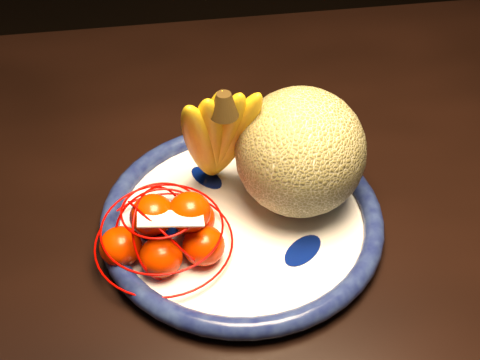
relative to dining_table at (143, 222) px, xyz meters
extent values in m
cube|color=black|center=(0.00, 0.00, 0.06)|extent=(1.52, 0.98, 0.04)
cylinder|color=black|center=(0.69, 0.32, -0.31)|extent=(0.06, 0.06, 0.69)
cylinder|color=white|center=(0.12, -0.11, 0.08)|extent=(0.32, 0.32, 0.01)
torus|color=#070A3D|center=(0.12, -0.11, 0.10)|extent=(0.35, 0.35, 0.03)
cylinder|color=white|center=(0.12, -0.11, 0.08)|extent=(0.16, 0.16, 0.00)
ellipsoid|color=#041157|center=(0.18, -0.18, 0.09)|extent=(0.13, 0.12, 0.00)
ellipsoid|color=#041157|center=(0.09, -0.03, 0.09)|extent=(0.10, 0.12, 0.00)
ellipsoid|color=#041157|center=(0.02, -0.11, 0.09)|extent=(0.10, 0.07, 0.00)
sphere|color=olive|center=(0.20, -0.09, 0.17)|extent=(0.16, 0.16, 0.16)
ellipsoid|color=yellow|center=(0.09, -0.05, 0.18)|extent=(0.08, 0.12, 0.18)
ellipsoid|color=yellow|center=(0.10, -0.05, 0.19)|extent=(0.06, 0.11, 0.19)
ellipsoid|color=yellow|center=(0.10, -0.05, 0.19)|extent=(0.05, 0.10, 0.19)
ellipsoid|color=yellow|center=(0.11, -0.05, 0.19)|extent=(0.07, 0.11, 0.19)
ellipsoid|color=yellow|center=(0.12, -0.05, 0.18)|extent=(0.10, 0.11, 0.18)
cone|color=black|center=(0.10, -0.05, 0.27)|extent=(0.03, 0.03, 0.03)
ellipsoid|color=#EB3300|center=(-0.03, -0.14, 0.11)|extent=(0.05, 0.05, 0.05)
ellipsoid|color=#EB3300|center=(0.02, -0.17, 0.11)|extent=(0.05, 0.05, 0.05)
ellipsoid|color=#EB3300|center=(0.06, -0.16, 0.11)|extent=(0.05, 0.05, 0.05)
ellipsoid|color=#EB3300|center=(0.01, -0.10, 0.11)|extent=(0.05, 0.05, 0.05)
ellipsoid|color=#EB3300|center=(0.06, -0.12, 0.11)|extent=(0.05, 0.05, 0.05)
ellipsoid|color=#EB3300|center=(0.01, -0.13, 0.15)|extent=(0.05, 0.05, 0.05)
ellipsoid|color=#EB3300|center=(0.05, -0.14, 0.15)|extent=(0.05, 0.05, 0.05)
torus|color=#C00300|center=(0.02, -0.13, 0.10)|extent=(0.21, 0.21, 0.00)
torus|color=#C00300|center=(0.02, -0.13, 0.13)|extent=(0.18, 0.18, 0.00)
torus|color=#C00300|center=(0.02, -0.13, 0.16)|extent=(0.11, 0.11, 0.00)
torus|color=#C00300|center=(0.02, -0.13, 0.12)|extent=(0.11, 0.05, 0.10)
torus|color=#C00300|center=(0.02, -0.13, 0.12)|extent=(0.10, 0.12, 0.10)
torus|color=#C00300|center=(0.02, -0.13, 0.12)|extent=(0.10, 0.12, 0.10)
cube|color=white|center=(0.03, -0.16, 0.16)|extent=(0.07, 0.04, 0.01)
camera|label=1|loc=(0.00, -0.61, 0.64)|focal=45.00mm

